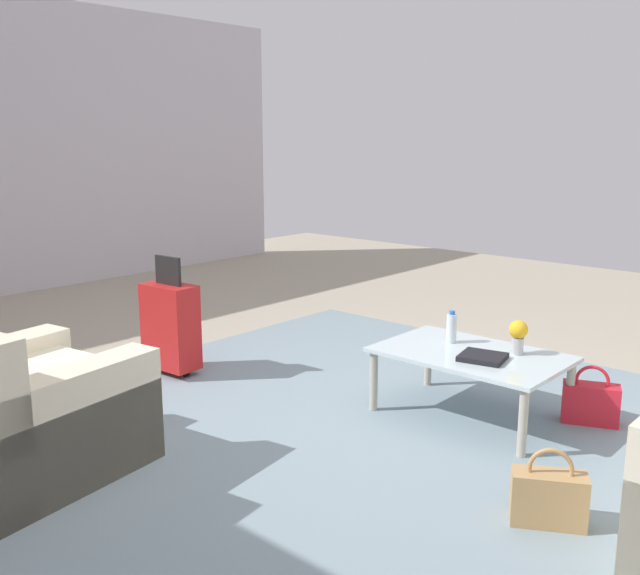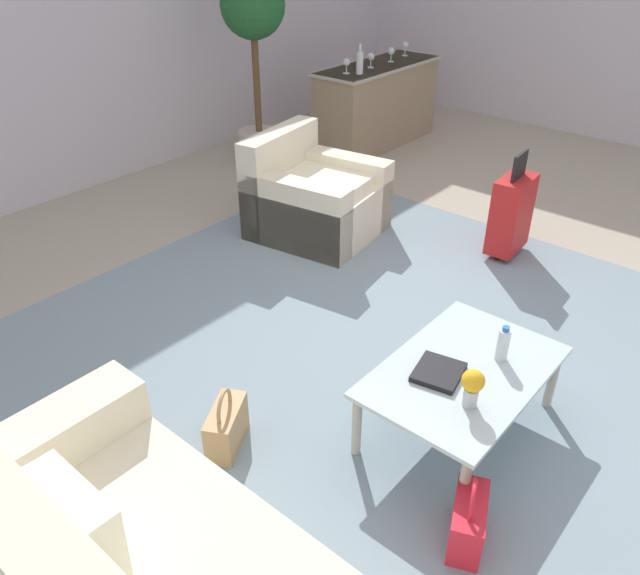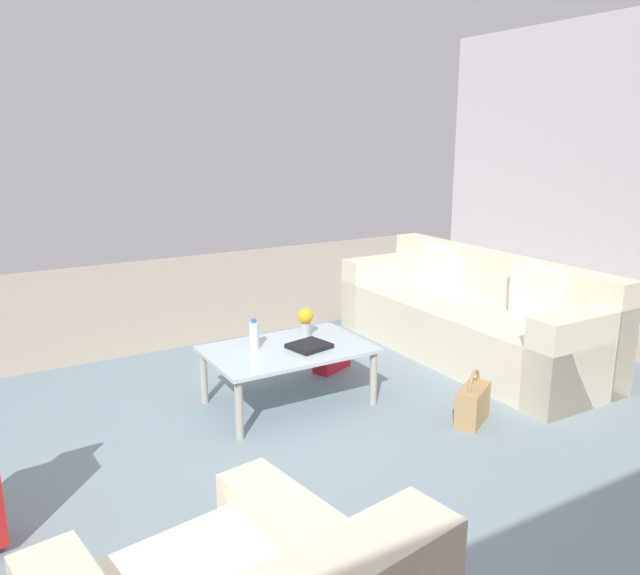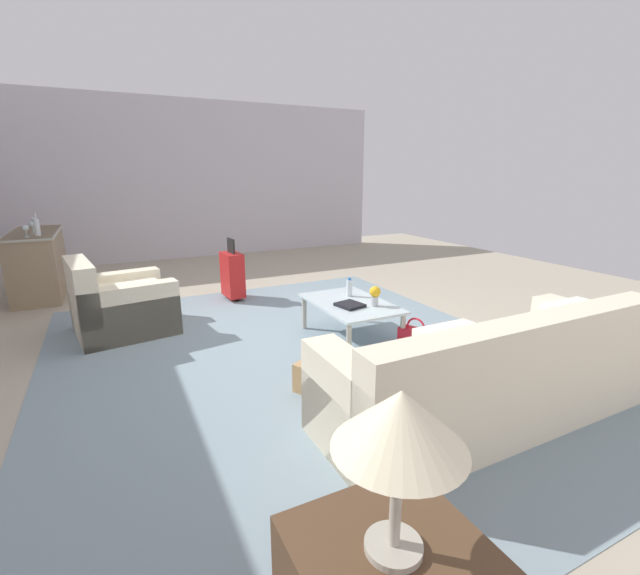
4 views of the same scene
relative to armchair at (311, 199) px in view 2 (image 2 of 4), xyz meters
The scene contains 18 objects.
ground_plane 1.91m from the armchair, 118.05° to the right, with size 12.00×12.00×0.00m, color #A89E89.
wall_back 2.84m from the armchair, 110.40° to the left, with size 10.24×0.12×3.10m, color silver.
area_rug 2.11m from the armchair, 135.40° to the right, with size 5.20×4.40×0.01m, color gray.
armchair is the anchor object (origin of this frame).
coffee_table 2.52m from the armchair, 120.73° to the right, with size 1.09×0.71×0.41m.
water_bottle 2.53m from the armchair, 115.65° to the right, with size 0.06×0.06×0.20m.
coffee_table_book 2.52m from the armchair, 124.01° to the right, with size 0.25×0.23×0.03m, color black.
flower_vase 2.78m from the armchair, 123.06° to the right, with size 0.11×0.11×0.21m.
bar_console 2.41m from the armchair, 22.84° to the left, with size 1.67×0.61×0.90m.
wine_glass_leftmost 2.02m from the armchair, 29.62° to the left, with size 0.08×0.08×0.15m.
wine_glass_left_of_centre 2.33m from the armchair, 23.99° to the left, with size 0.08×0.08×0.15m.
wine_glass_right_of_centre 2.66m from the armchair, 20.57° to the left, with size 0.08×0.08×0.15m.
wine_glass_rightmost 3.03m from the armchair, 19.16° to the left, with size 0.08×0.08×0.15m.
wine_bottle_clear 2.03m from the armchair, 25.47° to the left, with size 0.07×0.07×0.30m.
suitcase_red 1.63m from the armchair, 64.18° to the right, with size 0.42×0.25×0.85m.
handbag_tan 2.55m from the armchair, 148.76° to the right, with size 0.35×0.28×0.36m.
handbag_red 3.18m from the armchair, 126.27° to the right, with size 0.35×0.25×0.36m.
potted_ficus 2.03m from the armchair, 59.26° to the left, with size 0.64×0.64×1.90m.
Camera 2 is at (-2.76, -1.55, 2.44)m, focal length 35.00 mm.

